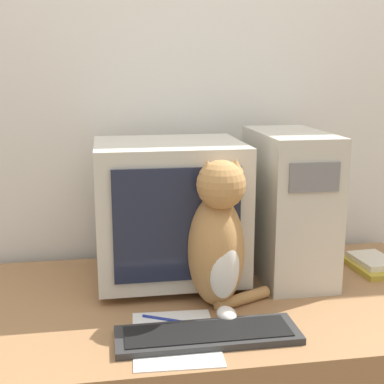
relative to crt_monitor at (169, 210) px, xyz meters
name	(u,v)px	position (x,y,z in m)	size (l,w,h in m)	color
wall_back	(188,102)	(0.11, 0.30, 0.32)	(7.00, 0.05, 2.50)	silver
crt_monitor	(169,210)	(0.00, 0.00, 0.00)	(0.45, 0.38, 0.44)	beige
computer_tower	(289,204)	(0.38, -0.01, 0.01)	(0.21, 0.40, 0.47)	beige
keyboard	(208,335)	(0.04, -0.40, -0.22)	(0.46, 0.14, 0.02)	#2D2D2D
cat	(219,241)	(0.11, -0.22, -0.04)	(0.24, 0.25, 0.43)	#B7844C
book_stack	(373,264)	(0.68, -0.02, -0.21)	(0.15, 0.21, 0.04)	gold
pen	(170,320)	(-0.04, -0.30, -0.22)	(0.14, 0.08, 0.01)	navy
paper_sheet	(175,338)	(-0.04, -0.39, -0.23)	(0.22, 0.31, 0.00)	white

